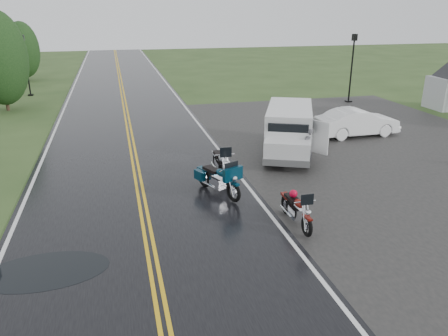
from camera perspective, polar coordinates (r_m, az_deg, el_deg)
name	(u,v)px	position (r m, az deg, el deg)	size (l,w,h in m)	color
ground	(147,231)	(12.97, -9.99, -8.16)	(120.00, 120.00, 0.00)	#2D471E
road	(131,138)	(22.29, -12.11, 3.90)	(8.00, 100.00, 0.04)	black
parking_pad	(384,151)	(21.01, 20.12, 2.09)	(14.00, 24.00, 0.03)	black
motorcycle_red	(307,218)	(12.39, 10.84, -6.48)	(0.75, 2.07, 1.22)	#5D100A
motorcycle_teal	(234,184)	(14.25, 1.27, -2.14)	(0.84, 2.31, 1.36)	#05283A
motorcycle_silver	(226,169)	(15.57, 0.32, -0.13)	(0.85, 2.34, 1.38)	#ABADB3
van_white	(267,141)	(17.77, 5.70, 3.55)	(1.98, 5.29, 2.08)	silver
person_at_van	(307,148)	(17.90, 10.85, 2.61)	(0.58, 0.38, 1.60)	#504F54
sedan_white	(357,123)	(22.98, 17.03, 5.67)	(1.45, 4.16, 1.37)	white
lamp_post_far_left	(26,66)	(35.42, -24.42, 12.08)	(0.37, 0.37, 4.36)	black
lamp_post_far_right	(352,68)	(31.22, 16.32, 12.37)	(0.39, 0.39, 4.57)	black
tree_left_mid	(1,69)	(30.64, -27.09, 11.49)	(3.34, 3.34, 5.21)	#1E3D19
tree_left_far	(24,56)	(43.04, -24.70, 13.16)	(2.82, 2.82, 4.34)	#1E3D19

